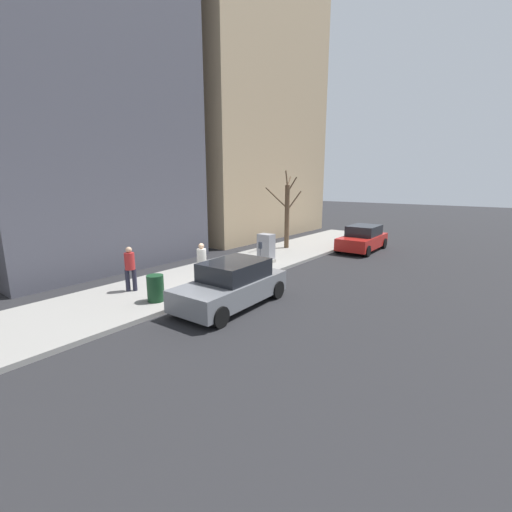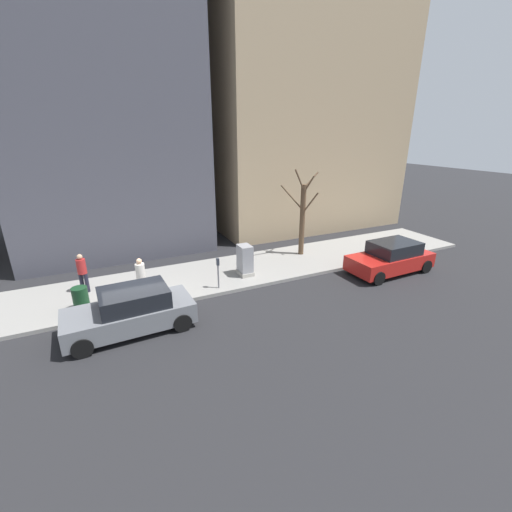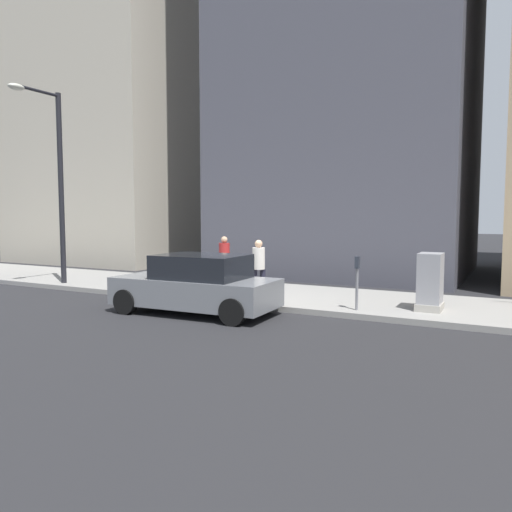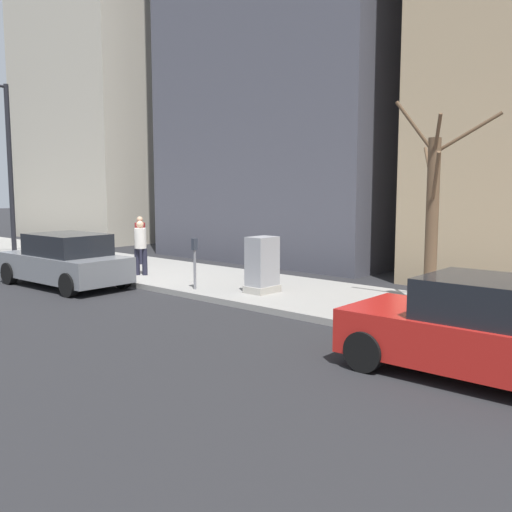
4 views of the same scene
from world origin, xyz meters
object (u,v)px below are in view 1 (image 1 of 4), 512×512
bare_tree (287,213)px  pedestrian_midblock (130,266)px  office_tower_left (217,76)px  parked_car_red (363,239)px  utility_box (266,249)px  trash_bin (156,288)px  parking_meter (260,253)px  parked_car_grey (232,284)px  pedestrian_near_meter (202,262)px

bare_tree → pedestrian_midblock: (-0.07, 10.68, -1.16)m
office_tower_left → bare_tree: bearing=156.9°
office_tower_left → parked_car_red: bearing=174.4°
utility_box → pedestrian_midblock: size_ratio=0.86×
parked_car_red → office_tower_left: 17.49m
office_tower_left → pedestrian_midblock: bearing=122.6°
trash_bin → pedestrian_midblock: bearing=-4.4°
parking_meter → utility_box: utility_box is taller
parked_car_red → office_tower_left: bearing=-6.8°
bare_tree → parked_car_grey: bearing=112.2°
bare_tree → office_tower_left: 14.26m
parking_meter → bare_tree: bare_tree is taller
parked_car_red → pedestrian_near_meter: 11.47m
trash_bin → pedestrian_near_meter: size_ratio=0.54×
parked_car_red → bare_tree: size_ratio=0.92×
pedestrian_midblock → pedestrian_near_meter: bearing=1.5°
office_tower_left → parking_meter: bearing=140.3°
parking_meter → utility_box: 1.83m
parked_car_grey → utility_box: bearing=-67.4°
office_tower_left → trash_bin: bearing=126.7°
parked_car_grey → office_tower_left: office_tower_left is taller
parking_meter → pedestrian_near_meter: pedestrian_near_meter is taller
parked_car_red → pedestrian_midblock: bearing=73.4°
bare_tree → utility_box: bearing=108.5°
parked_car_red → trash_bin: size_ratio=4.71×
utility_box → pedestrian_midblock: pedestrian_midblock is taller
pedestrian_midblock → bare_tree: bearing=38.3°
parked_car_red → bare_tree: (3.75, 2.69, 1.51)m
trash_bin → pedestrian_midblock: pedestrian_midblock is taller
parking_meter → bare_tree: (2.16, -5.53, 1.27)m
parked_car_grey → parked_car_red: bearing=-92.1°
bare_tree → trash_bin: size_ratio=5.11×
pedestrian_near_meter → trash_bin: bearing=-31.7°
parking_meter → office_tower_left: size_ratio=0.05×
parked_car_grey → trash_bin: parked_car_grey is taller
pedestrian_midblock → office_tower_left: bearing=70.5°
office_tower_left → pedestrian_near_meter: bearing=131.1°
parking_meter → utility_box: size_ratio=0.94×
utility_box → parking_meter: bearing=117.8°
parked_car_red → utility_box: bearing=68.5°
parked_car_red → utility_box: size_ratio=2.96×
bare_tree → pedestrian_near_meter: (-1.62, 8.58, -1.16)m
parking_meter → bare_tree: size_ratio=0.29×
parked_car_grey → pedestrian_near_meter: pedestrian_near_meter is taller
parked_car_red → parked_car_grey: same height
parked_car_red → bare_tree: bearing=34.5°
parked_car_grey → bare_tree: bare_tree is taller
utility_box → trash_bin: bearing=93.3°
parking_meter → pedestrian_near_meter: bearing=80.0°
parked_car_grey → pedestrian_near_meter: size_ratio=2.57×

